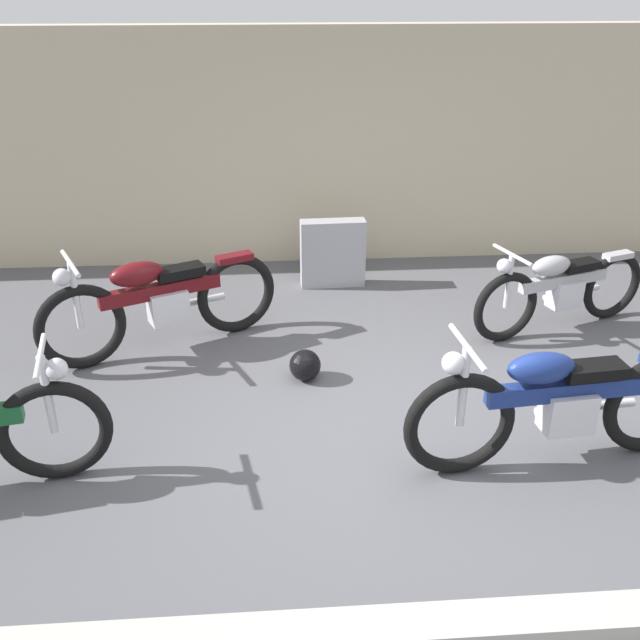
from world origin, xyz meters
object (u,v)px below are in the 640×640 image
object	(u,v)px
motorcycle_maroon	(159,301)
motorcycle_silver	(560,289)
stone_marker	(333,253)
motorcycle_blue	(559,403)
helmet	(305,365)

from	to	relation	value
motorcycle_maroon	motorcycle_silver	world-z (taller)	motorcycle_maroon
stone_marker	motorcycle_maroon	xyz separation A→B (m)	(-1.69, -1.37, 0.11)
stone_marker	motorcycle_blue	size ratio (longest dim) A/B	0.33
helmet	motorcycle_silver	bearing A→B (deg)	17.42
helmet	stone_marker	bearing A→B (deg)	78.41
helmet	motorcycle_silver	distance (m)	2.62
motorcycle_silver	motorcycle_blue	xyz separation A→B (m)	(-0.80, -2.04, 0.06)
motorcycle_silver	motorcycle_blue	size ratio (longest dim) A/B	0.84
stone_marker	motorcycle_blue	bearing A→B (deg)	-68.90
motorcycle_blue	stone_marker	bearing A→B (deg)	-74.51
stone_marker	motorcycle_maroon	distance (m)	2.18
helmet	motorcycle_blue	xyz separation A→B (m)	(1.68, -1.26, 0.35)
helmet	motorcycle_maroon	xyz separation A→B (m)	(-1.27, 0.65, 0.35)
helmet	motorcycle_blue	size ratio (longest dim) A/B	0.12
stone_marker	motorcycle_silver	distance (m)	2.41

